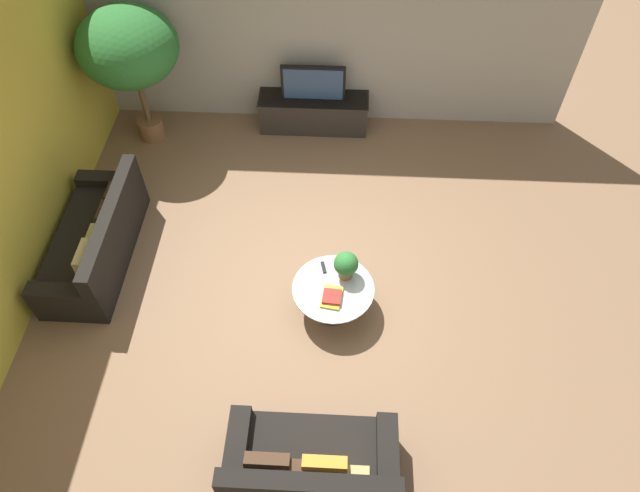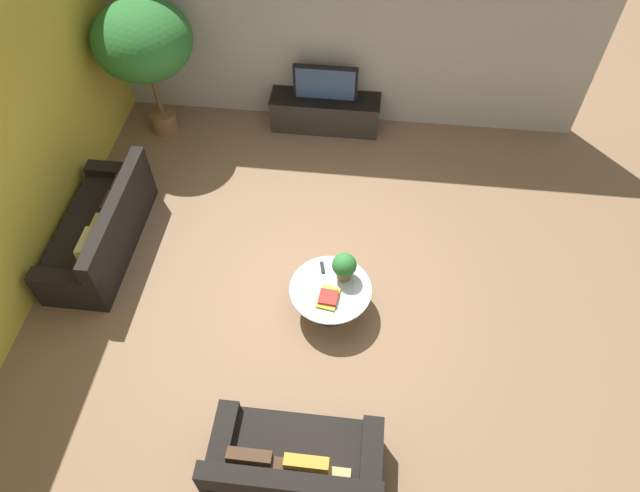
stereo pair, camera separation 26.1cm
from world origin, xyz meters
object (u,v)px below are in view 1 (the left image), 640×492
object	(u,v)px
potted_plant_tabletop	(346,265)
television	(313,83)
coffee_table	(333,294)
couch_near_entry	(311,467)
media_console	(314,112)
potted_palm_tall	(128,49)
couch_by_wall	(96,242)

from	to	relation	value
potted_plant_tabletop	television	bearing A→B (deg)	99.97
coffee_table	couch_near_entry	world-z (taller)	couch_near_entry
media_console	couch_near_entry	distance (m)	5.30
television	coffee_table	xyz separation A→B (m)	(0.41, -3.31, -0.51)
media_console	coffee_table	size ratio (longest dim) A/B	1.75
media_console	potted_palm_tall	bearing A→B (deg)	-171.83
coffee_table	couch_near_entry	size ratio (longest dim) A/B	0.59
couch_near_entry	potted_palm_tall	distance (m)	5.76
media_console	potted_plant_tabletop	xyz separation A→B (m)	(0.55, -3.13, 0.33)
potted_plant_tabletop	media_console	bearing A→B (deg)	99.97
television	potted_plant_tabletop	size ratio (longest dim) A/B	2.56
media_console	couch_near_entry	xyz separation A→B (m)	(0.28, -5.29, 0.02)
television	couch_by_wall	xyz separation A→B (m)	(-2.55, -2.68, -0.51)
couch_by_wall	media_console	bearing A→B (deg)	136.46
couch_by_wall	couch_near_entry	distance (m)	3.84
potted_plant_tabletop	couch_by_wall	bearing A→B (deg)	171.87
couch_by_wall	potted_palm_tall	world-z (taller)	potted_palm_tall
couch_near_entry	media_console	bearing A→B (deg)	-86.98
media_console	couch_near_entry	bearing A→B (deg)	-86.98
couch_near_entry	potted_plant_tabletop	distance (m)	2.20
couch_near_entry	couch_by_wall	bearing A→B (deg)	-42.62
television	couch_near_entry	distance (m)	5.32
coffee_table	potted_palm_tall	bearing A→B (deg)	133.98
television	couch_by_wall	distance (m)	3.74
potted_palm_tall	potted_plant_tabletop	world-z (taller)	potted_palm_tall
coffee_table	potted_palm_tall	world-z (taller)	potted_palm_tall
television	couch_by_wall	bearing A→B (deg)	-133.56
media_console	couch_near_entry	size ratio (longest dim) A/B	1.03
couch_near_entry	potted_plant_tabletop	xyz separation A→B (m)	(0.27, 2.16, 0.31)
television	couch_by_wall	world-z (taller)	television
media_console	couch_by_wall	size ratio (longest dim) A/B	0.83
media_console	potted_palm_tall	distance (m)	2.75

